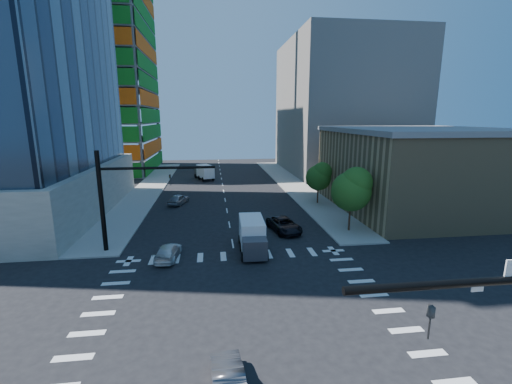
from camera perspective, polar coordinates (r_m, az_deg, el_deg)
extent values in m
plane|color=black|center=(22.62, -1.94, -19.42)|extent=(160.00, 160.00, 0.00)
cube|color=silver|center=(22.61, -1.94, -19.41)|extent=(20.00, 20.00, 0.01)
cube|color=gray|center=(61.98, 6.08, 1.27)|extent=(5.00, 60.00, 0.15)
cube|color=gray|center=(61.28, -17.31, 0.64)|extent=(5.00, 60.00, 0.15)
cube|color=#167C1E|center=(83.17, -17.50, 20.51)|extent=(0.12, 24.00, 49.00)
cube|color=#ED590D|center=(74.31, -29.56, 20.59)|extent=(24.00, 0.12, 49.00)
cube|color=#9A8359|center=(49.56, 25.44, 3.13)|extent=(20.00, 22.00, 10.00)
cube|color=gray|center=(49.11, 26.02, 9.24)|extent=(20.50, 22.50, 0.60)
cube|color=slate|center=(79.56, 14.23, 13.48)|extent=(24.00, 30.00, 28.00)
imported|color=black|center=(11.01, 26.90, -18.78)|extent=(0.16, 0.20, 1.00)
cylinder|color=black|center=(32.98, -24.36, -1.48)|extent=(0.40, 0.40, 9.00)
cylinder|color=black|center=(31.32, -16.05, 3.87)|extent=(10.00, 0.24, 0.24)
imported|color=black|center=(31.36, -14.12, 1.95)|extent=(0.16, 0.20, 1.00)
cylinder|color=#382316|center=(37.61, 15.29, -4.50)|extent=(0.20, 0.20, 2.27)
sphere|color=#124513|center=(36.86, 15.56, 0.10)|extent=(4.16, 4.16, 4.16)
sphere|color=#457D29|center=(36.56, 16.40, 1.51)|extent=(3.25, 3.25, 3.25)
cylinder|color=#382316|center=(48.65, 10.24, -0.68)|extent=(0.20, 0.20, 1.92)
sphere|color=#124513|center=(48.14, 10.36, 2.36)|extent=(3.52, 3.52, 3.52)
sphere|color=#457D29|center=(47.85, 10.96, 3.27)|extent=(2.75, 2.75, 2.75)
imported|color=black|center=(36.64, 4.69, -5.44)|extent=(3.44, 5.69, 1.48)
imported|color=silver|center=(30.71, -14.42, -9.61)|extent=(2.24, 4.49, 1.25)
imported|color=#93959A|center=(48.96, -12.79, -1.18)|extent=(3.06, 4.55, 1.44)
imported|color=#4F4F54|center=(17.06, -4.69, -28.89)|extent=(1.62, 4.12, 1.34)
cube|color=white|center=(30.85, -0.58, -7.01)|extent=(2.24, 4.48, 2.30)
cube|color=#3D3D44|center=(31.04, -0.57, -8.01)|extent=(2.08, 1.65, 1.68)
cube|color=white|center=(67.80, -8.71, 3.53)|extent=(3.59, 4.92, 2.31)
cube|color=#3D3D44|center=(67.89, -8.69, 3.05)|extent=(2.49, 2.23, 1.69)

